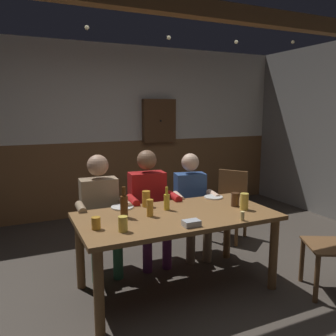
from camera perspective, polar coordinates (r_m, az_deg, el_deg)
ground_plane at (r=3.34m, az=2.72°, el=-20.52°), size 7.43×7.43×0.00m
back_wall_upper at (r=5.54m, az=-10.82°, el=12.12°), size 6.20×0.12×1.50m
back_wall_wainscot at (r=5.64m, az=-10.38°, el=-1.58°), size 6.20×0.12×1.17m
ceiling_beam at (r=3.36m, az=-0.27°, el=25.58°), size 5.58×0.14×0.16m
dining_table at (r=3.20m, az=1.46°, el=-9.32°), size 1.81×0.92×0.73m
person_0 at (r=3.64m, az=-11.17°, el=-6.49°), size 0.53×0.51×1.22m
person_1 at (r=3.79m, az=-3.17°, el=-5.51°), size 0.55×0.52×1.24m
person_2 at (r=4.00m, az=4.03°, el=-5.30°), size 0.54×0.57×1.17m
chair_empty_near_left at (r=4.60m, az=10.20°, el=-5.59°), size 0.62×0.62×0.88m
table_candle at (r=3.05m, az=12.28°, el=-7.81°), size 0.04×0.04×0.08m
condiment_caddy at (r=2.86m, az=3.92°, el=-9.16°), size 0.14×0.10×0.05m
plate_0 at (r=3.76m, az=7.58°, el=-4.83°), size 0.20×0.20×0.01m
plate_1 at (r=3.39m, az=-7.62°, el=-6.48°), size 0.22×0.22×0.01m
bottle_0 at (r=3.07m, az=-7.33°, el=-6.20°), size 0.07×0.07×0.28m
bottle_1 at (r=3.28m, az=-0.22°, el=-5.53°), size 0.06×0.06×0.22m
pint_glass_0 at (r=3.39m, az=-3.66°, el=-5.15°), size 0.08×0.08×0.16m
pint_glass_1 at (r=2.74m, az=-7.51°, el=-9.23°), size 0.08×0.08×0.12m
pint_glass_2 at (r=3.47m, az=11.13°, el=-5.17°), size 0.08×0.08×0.14m
pint_glass_3 at (r=3.09m, az=-3.02°, el=-6.66°), size 0.06×0.06×0.16m
pint_glass_4 at (r=2.83m, az=-11.90°, el=-8.99°), size 0.07×0.07×0.10m
pint_glass_5 at (r=3.36m, az=12.59°, el=-5.48°), size 0.08×0.08×0.16m
wall_dart_cabinet at (r=5.70m, az=-1.50°, el=7.89°), size 0.56×0.15×0.70m
string_lights at (r=3.27m, az=0.12°, el=22.18°), size 4.37×0.04×0.21m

